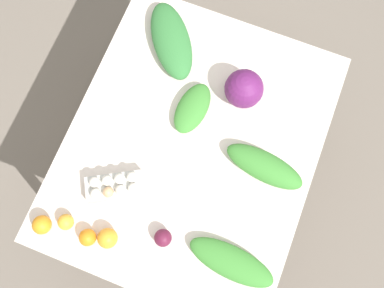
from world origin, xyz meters
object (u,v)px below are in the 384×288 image
(greens_bunch_dandelion, at_px, (192,108))
(greens_bunch_beet_tops, at_px, (171,40))
(egg_carton, at_px, (115,186))
(beet_root, at_px, (163,238))
(orange_0, at_px, (66,222))
(orange_2, at_px, (42,225))
(orange_3, at_px, (108,238))
(greens_bunch_kale, at_px, (231,262))
(greens_bunch_scallion, at_px, (264,166))
(cabbage_purple, at_px, (244,89))
(orange_1, at_px, (88,237))

(greens_bunch_dandelion, xyz_separation_m, greens_bunch_beet_tops, (0.26, 0.20, 0.01))
(egg_carton, relative_size, beet_root, 3.61)
(beet_root, xyz_separation_m, orange_0, (-0.08, 0.38, -0.00))
(orange_0, relative_size, orange_2, 0.84)
(orange_2, distance_m, orange_3, 0.27)
(greens_bunch_dandelion, bearing_deg, greens_bunch_kale, -145.16)
(egg_carton, relative_size, greens_bunch_scallion, 0.76)
(greens_bunch_kale, height_order, greens_bunch_scallion, greens_bunch_scallion)
(beet_root, distance_m, orange_2, 0.48)
(cabbage_purple, relative_size, greens_bunch_dandelion, 0.69)
(orange_2, bearing_deg, greens_bunch_scallion, -53.80)
(egg_carton, relative_size, orange_2, 3.34)
(cabbage_purple, xyz_separation_m, orange_2, (-0.82, 0.55, -0.04))
(egg_carton, distance_m, orange_1, 0.23)
(cabbage_purple, bearing_deg, orange_0, 148.65)
(cabbage_purple, height_order, orange_3, cabbage_purple)
(beet_root, bearing_deg, orange_1, 111.14)
(greens_bunch_beet_tops, height_order, beet_root, greens_bunch_beet_tops)
(egg_carton, distance_m, greens_bunch_dandelion, 0.46)
(greens_bunch_kale, relative_size, orange_2, 4.62)
(greens_bunch_beet_tops, xyz_separation_m, orange_2, (-0.93, 0.18, -0.01))
(greens_bunch_dandelion, height_order, greens_bunch_beet_tops, greens_bunch_beet_tops)
(greens_bunch_scallion, height_order, beet_root, greens_bunch_scallion)
(egg_carton, bearing_deg, greens_bunch_scallion, -0.23)
(beet_root, distance_m, orange_1, 0.30)
(greens_bunch_beet_tops, relative_size, orange_2, 5.05)
(greens_bunch_kale, xyz_separation_m, beet_root, (-0.01, 0.28, 0.00))
(greens_bunch_scallion, distance_m, orange_2, 0.92)
(greens_bunch_beet_tops, relative_size, orange_1, 5.58)
(beet_root, relative_size, orange_2, 0.93)
(cabbage_purple, height_order, greens_bunch_kale, cabbage_purple)
(cabbage_purple, bearing_deg, greens_bunch_dandelion, 129.05)
(beet_root, bearing_deg, orange_0, 102.39)
(greens_bunch_beet_tops, height_order, orange_3, greens_bunch_beet_tops)
(greens_bunch_scallion, distance_m, orange_0, 0.83)
(cabbage_purple, distance_m, greens_bunch_dandelion, 0.23)
(orange_0, xyz_separation_m, orange_3, (0.00, -0.18, 0.01))
(greens_bunch_scallion, bearing_deg, orange_1, 133.30)
(orange_0, distance_m, orange_2, 0.09)
(orange_2, xyz_separation_m, orange_3, (0.05, -0.26, 0.00))
(greens_bunch_dandelion, bearing_deg, beet_root, -170.72)
(cabbage_purple, relative_size, greens_bunch_scallion, 0.49)
(cabbage_purple, xyz_separation_m, greens_bunch_scallion, (-0.27, -0.19, -0.04))
(orange_1, distance_m, orange_2, 0.19)
(orange_2, bearing_deg, beet_root, -74.57)
(beet_root, xyz_separation_m, orange_3, (-0.08, 0.20, 0.01))
(greens_bunch_kale, distance_m, orange_0, 0.67)
(orange_1, bearing_deg, orange_2, 96.50)
(orange_0, bearing_deg, beet_root, -77.61)
(greens_bunch_beet_tops, xyz_separation_m, orange_1, (-0.91, -0.01, -0.01))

